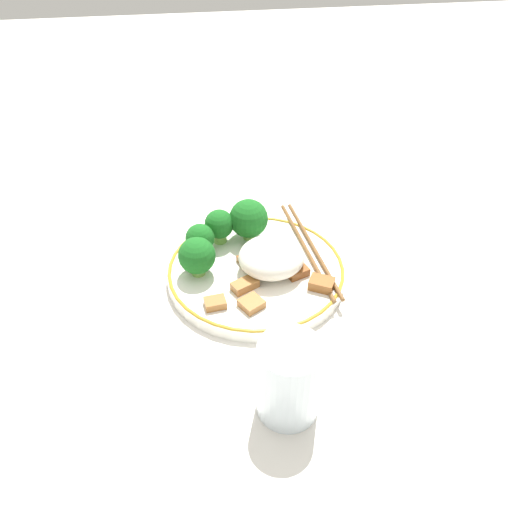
{
  "coord_description": "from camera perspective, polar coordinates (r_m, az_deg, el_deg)",
  "views": [
    {
      "loc": [
        0.08,
        0.52,
        0.46
      ],
      "look_at": [
        0.0,
        0.0,
        0.04
      ],
      "focal_mm": 35.0,
      "sensor_mm": 36.0,
      "label": 1
    }
  ],
  "objects": [
    {
      "name": "meat_on_rice_edge",
      "position": [
        0.66,
        7.5,
        -3.16
      ],
      "size": [
        0.04,
        0.04,
        0.01
      ],
      "color": "brown",
      "rests_on": "plate"
    },
    {
      "name": "broccoli_back_right",
      "position": [
        0.7,
        -6.42,
        1.99
      ],
      "size": [
        0.04,
        0.04,
        0.05
      ],
      "color": "#72AD4C",
      "rests_on": "plate"
    },
    {
      "name": "plate",
      "position": [
        0.69,
        0.0,
        -1.71
      ],
      "size": [
        0.24,
        0.24,
        0.02
      ],
      "color": "white",
      "rests_on": "ground_plane"
    },
    {
      "name": "broccoli_back_left",
      "position": [
        0.72,
        -0.63,
        4.3
      ],
      "size": [
        0.06,
        0.06,
        0.06
      ],
      "color": "#72AD4C",
      "rests_on": "plate"
    },
    {
      "name": "broccoli_mid_left",
      "position": [
        0.66,
        -6.78,
        0.16
      ],
      "size": [
        0.05,
        0.05,
        0.06
      ],
      "color": "#72AD4C",
      "rests_on": "plate"
    },
    {
      "name": "broccoli_back_center",
      "position": [
        0.72,
        -4.22,
        3.56
      ],
      "size": [
        0.04,
        0.04,
        0.05
      ],
      "color": "#72AD4C",
      "rests_on": "plate"
    },
    {
      "name": "meat_near_front",
      "position": [
        0.65,
        -1.28,
        -3.32
      ],
      "size": [
        0.04,
        0.03,
        0.01
      ],
      "color": "#9E6633",
      "rests_on": "plate"
    },
    {
      "name": "ground_plane",
      "position": [
        0.7,
        0.0,
        -2.34
      ],
      "size": [
        3.0,
        3.0,
        0.0
      ],
      "primitive_type": "plane",
      "color": "silver"
    },
    {
      "name": "meat_near_right",
      "position": [
        0.67,
        4.56,
        -1.6
      ],
      "size": [
        0.04,
        0.04,
        0.01
      ],
      "color": "brown",
      "rests_on": "plate"
    },
    {
      "name": "rice_mound",
      "position": [
        0.67,
        1.76,
        -0.15
      ],
      "size": [
        0.09,
        0.08,
        0.04
      ],
      "color": "white",
      "rests_on": "plate"
    },
    {
      "name": "meat_near_left",
      "position": [
        0.69,
        -0.83,
        -0.68
      ],
      "size": [
        0.03,
        0.04,
        0.01
      ],
      "color": "brown",
      "rests_on": "plate"
    },
    {
      "name": "drinking_glass",
      "position": [
        0.52,
        4.14,
        -13.83
      ],
      "size": [
        0.07,
        0.07,
        0.09
      ],
      "color": "silver",
      "rests_on": "ground_plane"
    },
    {
      "name": "meat_near_back",
      "position": [
        0.63,
        -4.68,
        -5.37
      ],
      "size": [
        0.03,
        0.02,
        0.01
      ],
      "color": "#9E6633",
      "rests_on": "plate"
    },
    {
      "name": "meat_mid_left",
      "position": [
        0.63,
        -0.52,
        -5.45
      ],
      "size": [
        0.04,
        0.04,
        0.01
      ],
      "color": "#9E6633",
      "rests_on": "plate"
    },
    {
      "name": "chopsticks",
      "position": [
        0.72,
        6.12,
        0.92
      ],
      "size": [
        0.04,
        0.23,
        0.01
      ],
      "color": "brown",
      "rests_on": "plate"
    }
  ]
}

